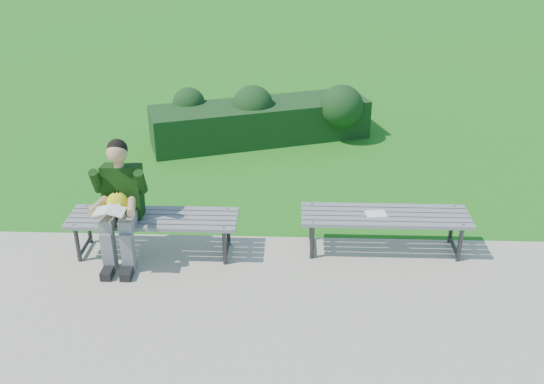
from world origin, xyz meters
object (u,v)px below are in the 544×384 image
object	(u,v)px
bench_left	(153,221)
paper_sheet	(376,214)
bench_right	(385,219)
hedge	(266,117)
seated_boy	(120,200)

from	to	relation	value
bench_left	paper_sheet	world-z (taller)	bench_left
bench_right	paper_sheet	size ratio (longest dim) A/B	7.47
hedge	paper_sheet	size ratio (longest dim) A/B	14.53
bench_left	seated_boy	bearing A→B (deg)	-162.69
bench_left	seated_boy	xyz separation A→B (m)	(-0.30, -0.09, 0.30)
hedge	paper_sheet	xyz separation A→B (m)	(1.34, -3.29, 0.10)
seated_boy	paper_sheet	xyz separation A→B (m)	(2.68, 0.24, -0.24)
bench_right	seated_boy	xyz separation A→B (m)	(-2.78, -0.24, 0.30)
bench_left	paper_sheet	xyz separation A→B (m)	(2.38, 0.15, 0.06)
hedge	seated_boy	bearing A→B (deg)	-110.85
bench_right	bench_left	bearing A→B (deg)	-176.55
hedge	seated_boy	distance (m)	3.79
bench_left	bench_right	size ratio (longest dim) A/B	1.00
hedge	bench_left	world-z (taller)	hedge
seated_boy	bench_left	bearing A→B (deg)	17.31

